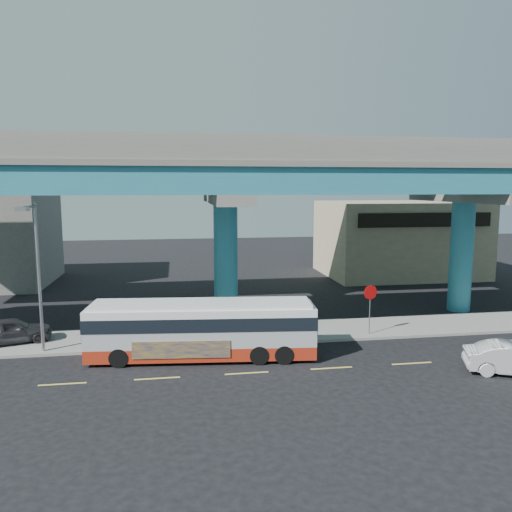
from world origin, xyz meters
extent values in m
plane|color=black|center=(0.00, 0.00, 0.00)|extent=(120.00, 120.00, 0.00)
cube|color=gray|center=(0.00, 5.50, 0.07)|extent=(70.00, 4.00, 0.15)
cube|color=#D8C64C|center=(-8.00, -0.30, 0.01)|extent=(2.00, 0.12, 0.01)
cube|color=#D8C64C|center=(-4.00, -0.30, 0.01)|extent=(2.00, 0.12, 0.01)
cube|color=#D8C64C|center=(0.00, -0.30, 0.01)|extent=(2.00, 0.12, 0.01)
cube|color=#D8C64C|center=(4.00, -0.30, 0.01)|extent=(2.00, 0.12, 0.01)
cube|color=#D8C64C|center=(8.00, -0.30, 0.01)|extent=(2.00, 0.12, 0.01)
cube|color=#D8C64C|center=(12.00, -0.30, 0.01)|extent=(2.00, 0.12, 0.01)
cylinder|color=teal|center=(0.00, 9.00, 3.70)|extent=(1.50, 1.50, 7.40)
cube|color=gray|center=(0.00, 9.00, 7.70)|extent=(2.00, 12.00, 0.60)
cube|color=gray|center=(0.00, 12.50, 8.60)|extent=(1.80, 5.00, 1.20)
cylinder|color=teal|center=(16.00, 9.00, 3.70)|extent=(1.50, 1.50, 7.40)
cube|color=gray|center=(16.00, 9.00, 7.70)|extent=(2.00, 12.00, 0.60)
cube|color=gray|center=(16.00, 12.50, 8.60)|extent=(1.80, 5.00, 1.20)
cube|color=teal|center=(0.00, 5.50, 8.70)|extent=(52.00, 5.00, 1.40)
cube|color=gray|center=(0.00, 5.50, 9.55)|extent=(52.00, 5.40, 0.30)
cube|color=gray|center=(0.00, 3.00, 10.10)|extent=(52.00, 0.25, 0.80)
cube|color=gray|center=(0.00, 8.00, 10.10)|extent=(52.00, 0.25, 0.80)
cube|color=teal|center=(0.00, 12.50, 9.90)|extent=(52.00, 5.00, 1.40)
cube|color=gray|center=(0.00, 12.50, 10.75)|extent=(52.00, 5.40, 0.30)
cube|color=gray|center=(0.00, 10.00, 11.30)|extent=(52.00, 0.25, 0.80)
cube|color=gray|center=(0.00, 15.00, 11.30)|extent=(52.00, 0.25, 0.80)
cube|color=tan|center=(18.00, 23.00, 3.50)|extent=(14.00, 10.00, 7.00)
cube|color=black|center=(18.00, 17.90, 5.60)|extent=(12.00, 0.25, 1.20)
cube|color=#A02613|center=(-1.88, 2.05, 0.50)|extent=(11.18, 3.45, 0.64)
cube|color=silver|center=(-1.88, 2.05, 1.51)|extent=(11.18, 3.45, 1.37)
cube|color=black|center=(-1.88, 2.05, 1.97)|extent=(11.24, 3.50, 0.64)
cube|color=silver|center=(-1.88, 2.05, 2.47)|extent=(11.18, 3.45, 0.37)
cube|color=silver|center=(-1.88, 2.05, 2.75)|extent=(10.75, 3.16, 0.18)
cube|color=black|center=(3.61, 1.49, 1.83)|extent=(0.27, 2.08, 1.10)
cube|color=black|center=(-7.37, 2.61, 1.83)|extent=(0.27, 2.08, 1.10)
cube|color=navy|center=(-2.91, 0.95, 0.84)|extent=(4.56, 0.52, 0.82)
cylinder|color=black|center=(-5.82, 1.39, 0.46)|extent=(0.94, 0.37, 0.92)
cylinder|color=black|center=(-5.60, 3.49, 0.46)|extent=(0.94, 0.37, 0.92)
cylinder|color=black|center=(0.75, 0.72, 0.46)|extent=(0.94, 0.37, 0.92)
cylinder|color=black|center=(0.96, 2.82, 0.46)|extent=(0.94, 0.37, 0.92)
cylinder|color=black|center=(1.93, 0.60, 0.46)|extent=(0.94, 0.37, 0.92)
cylinder|color=black|center=(2.15, 2.69, 0.46)|extent=(0.94, 0.37, 0.92)
imported|color=#2F3035|center=(-11.85, 5.63, 0.84)|extent=(3.87, 4.95, 1.38)
cylinder|color=gray|center=(-9.82, 4.00, 3.91)|extent=(0.16, 0.16, 7.52)
cylinder|color=gray|center=(-9.82, 2.98, 7.47)|extent=(0.12, 2.03, 0.12)
cube|color=gray|center=(-9.82, 1.97, 7.42)|extent=(0.50, 0.70, 0.18)
cylinder|color=gray|center=(7.63, 4.20, 1.38)|extent=(0.06, 0.06, 2.45)
cylinder|color=#B20A0A|center=(7.63, 4.17, 2.55)|extent=(0.84, 0.17, 0.85)
camera|label=1|loc=(-3.02, -21.79, 8.40)|focal=35.00mm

